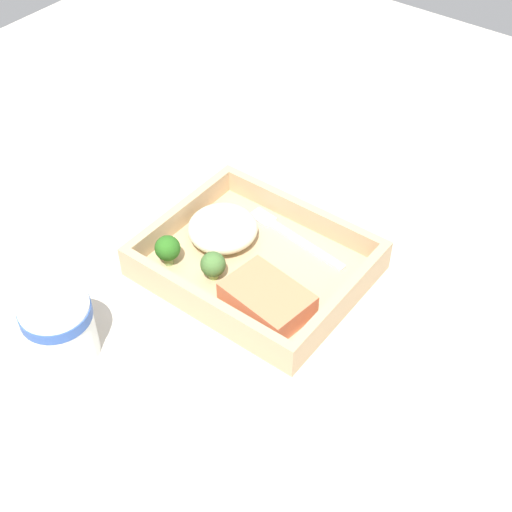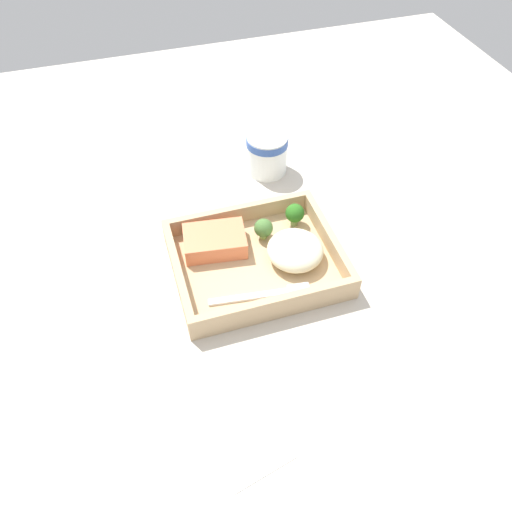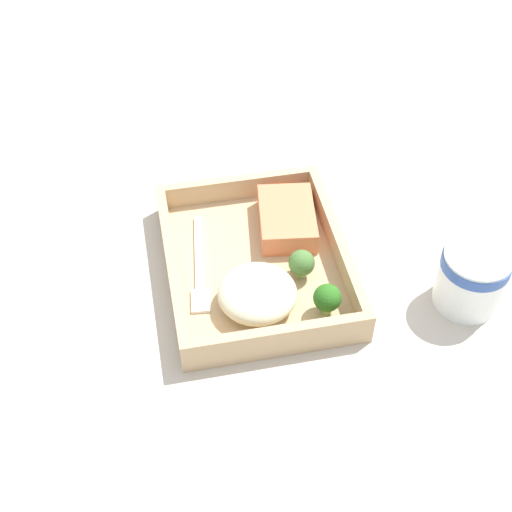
{
  "view_description": "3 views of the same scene",
  "coord_description": "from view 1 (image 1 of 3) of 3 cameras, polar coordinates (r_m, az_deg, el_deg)",
  "views": [
    {
      "loc": [
        -38.74,
        51.04,
        65.13
      ],
      "look_at": [
        0.0,
        0.0,
        2.7
      ],
      "focal_mm": 50.0,
      "sensor_mm": 36.0,
      "label": 1
    },
    {
      "loc": [
        -15.76,
        -51.01,
        62.26
      ],
      "look_at": [
        0.0,
        0.0,
        2.7
      ],
      "focal_mm": 35.0,
      "sensor_mm": 36.0,
      "label": 2
    },
    {
      "loc": [
        57.85,
        -11.43,
        66.19
      ],
      "look_at": [
        0.0,
        0.0,
        2.7
      ],
      "focal_mm": 50.0,
      "sensor_mm": 36.0,
      "label": 3
    }
  ],
  "objects": [
    {
      "name": "ground_plane",
      "position": [
        0.92,
        0.0,
        -1.65
      ],
      "size": [
        160.0,
        160.0,
        2.0
      ],
      "primitive_type": "cube",
      "color": "beige"
    },
    {
      "name": "takeout_tray",
      "position": [
        0.91,
        0.0,
        -0.95
      ],
      "size": [
        26.54,
        21.71,
        1.2
      ],
      "primitive_type": "cube",
      "color": "tan",
      "rests_on": "ground_plane"
    },
    {
      "name": "tray_rim",
      "position": [
        0.89,
        0.0,
        0.06
      ],
      "size": [
        26.54,
        21.71,
        3.24
      ],
      "color": "tan",
      "rests_on": "takeout_tray"
    },
    {
      "name": "salmon_fillet",
      "position": [
        0.84,
        0.9,
        -3.49
      ],
      "size": [
        10.91,
        8.23,
        3.14
      ],
      "primitive_type": "cube",
      "rotation": [
        0.0,
        0.0,
        -0.13
      ],
      "color": "#EA7D52",
      "rests_on": "takeout_tray"
    },
    {
      "name": "mashed_potatoes",
      "position": [
        0.93,
        -2.68,
        2.23
      ],
      "size": [
        9.13,
        9.23,
        4.01
      ],
      "primitive_type": "ellipsoid",
      "color": "beige",
      "rests_on": "takeout_tray"
    },
    {
      "name": "broccoli_floret_1",
      "position": [
        0.88,
        -3.46,
        -0.71
      ],
      "size": [
        3.19,
        3.19,
        3.86
      ],
      "color": "#8BAF5B",
      "rests_on": "takeout_tray"
    },
    {
      "name": "broccoli_floret_2",
      "position": [
        0.9,
        -7.08,
        0.57
      ],
      "size": [
        3.26,
        3.26,
        4.26
      ],
      "color": "#7B9752",
      "rests_on": "takeout_tray"
    },
    {
      "name": "fork",
      "position": [
        0.94,
        2.76,
        1.68
      ],
      "size": [
        15.88,
        3.54,
        0.44
      ],
      "color": "silver",
      "rests_on": "takeout_tray"
    },
    {
      "name": "paper_cup",
      "position": [
        0.82,
        -15.45,
        -5.48
      ],
      "size": [
        7.96,
        7.96,
        7.95
      ],
      "color": "white",
      "rests_on": "ground_plane"
    },
    {
      "name": "receipt_slip",
      "position": [
        1.04,
        12.89,
        4.2
      ],
      "size": [
        12.0,
        16.43,
        0.24
      ],
      "primitive_type": "cube",
      "rotation": [
        0.0,
        0.0,
        0.22
      ],
      "color": "white",
      "rests_on": "ground_plane"
    }
  ]
}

